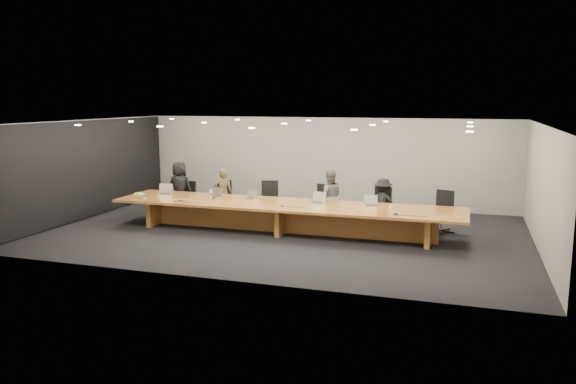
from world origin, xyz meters
name	(u,v)px	position (x,y,z in m)	size (l,w,h in m)	color
ground	(284,232)	(0.00, 0.00, 0.00)	(12.00, 12.00, 0.00)	black
back_wall	(324,162)	(0.00, 4.00, 1.40)	(12.00, 0.02, 2.80)	#AFAAA0
left_wall_panel	(87,170)	(-5.94, 0.00, 1.37)	(0.08, 7.84, 2.74)	black
conference_table	(284,212)	(0.00, 0.00, 0.52)	(9.00, 1.80, 0.75)	brown
chair_far_left	(186,198)	(-3.49, 1.31, 0.50)	(0.50, 0.50, 0.99)	black
chair_left	(224,199)	(-2.28, 1.31, 0.53)	(0.54, 0.54, 1.06)	black
chair_mid_left	(268,201)	(-0.87, 1.22, 0.57)	(0.58, 0.58, 1.13)	black
chair_mid_right	(320,204)	(0.60, 1.33, 0.54)	(0.55, 0.55, 1.09)	black
chair_right	(381,207)	(2.27, 1.30, 0.55)	(0.56, 0.56, 1.10)	black
chair_far_right	(442,211)	(3.82, 1.23, 0.55)	(0.56, 0.56, 1.09)	black
person_a	(180,188)	(-3.65, 1.22, 0.78)	(0.77, 0.50, 1.57)	black
person_b	(223,193)	(-2.22, 1.13, 0.71)	(0.52, 0.34, 1.43)	#403A23
person_c	(329,197)	(0.87, 1.25, 0.76)	(0.74, 0.57, 1.51)	#575759
person_d	(383,204)	(2.33, 1.17, 0.67)	(0.87, 0.50, 1.34)	black
laptop_a	(164,189)	(-3.65, 0.34, 0.89)	(0.37, 0.27, 0.29)	#BAA88E
laptop_b	(214,192)	(-2.11, 0.32, 0.88)	(0.33, 0.24, 0.26)	tan
laptop_c	(250,194)	(-1.08, 0.36, 0.87)	(0.30, 0.22, 0.24)	tan
laptop_d	(317,197)	(0.77, 0.32, 0.89)	(0.36, 0.27, 0.29)	#BBAC8F
laptop_e	(371,201)	(2.16, 0.36, 0.88)	(0.33, 0.24, 0.26)	#C2B094
water_bottle	(211,194)	(-2.08, 0.05, 0.87)	(0.08, 0.08, 0.24)	silver
amber_mug	(214,197)	(-1.97, -0.02, 0.80)	(0.08, 0.08, 0.11)	maroon
paper_cup_near	(324,202)	(0.94, 0.38, 0.79)	(0.07, 0.07, 0.08)	silver
paper_cup_far	(391,207)	(2.68, 0.10, 0.80)	(0.09, 0.09, 0.10)	white
notepad	(139,194)	(-4.35, 0.15, 0.76)	(0.23, 0.19, 0.01)	white
lime_gadget	(138,193)	(-4.35, 0.13, 0.78)	(0.18, 0.10, 0.03)	#5FBB31
av_box	(143,198)	(-3.86, -0.42, 0.76)	(0.20, 0.15, 0.03)	#B8B8BD
mic_left	(180,200)	(-2.70, -0.48, 0.77)	(0.12, 0.12, 0.03)	black
mic_center	(282,206)	(0.06, -0.35, 0.76)	(0.11, 0.11, 0.03)	black
mic_right	(396,214)	(2.87, -0.51, 0.77)	(0.13, 0.13, 0.03)	black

